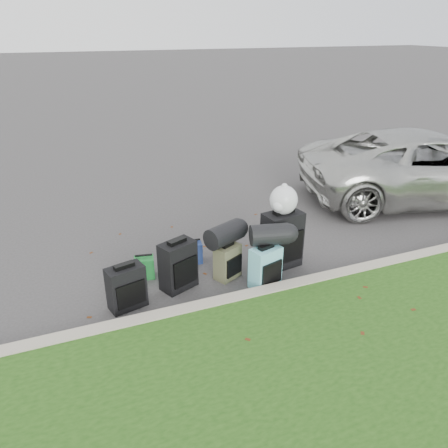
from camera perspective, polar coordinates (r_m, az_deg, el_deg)
name	(u,v)px	position (r m, az deg, el deg)	size (l,w,h in m)	color
ground	(235,262)	(6.40, 1.51, -5.03)	(120.00, 120.00, 0.00)	#383535
curb	(267,293)	(5.60, 5.64, -9.02)	(120.00, 0.18, 0.15)	#9E937F
suv	(428,166)	(9.40, 25.07, 6.87)	(2.23, 4.84, 1.35)	#B7B7B2
suitcase_small_black	(126,287)	(5.45, -12.63, -8.09)	(0.44, 0.24, 0.55)	black
suitcase_large_black_left	(178,265)	(5.70, -6.02, -5.41)	(0.45, 0.27, 0.65)	black
suitcase_olive	(227,262)	(5.93, 0.46, -4.95)	(0.35, 0.22, 0.48)	#44452D
suitcase_teal	(265,267)	(5.74, 5.41, -5.67)	(0.39, 0.23, 0.56)	#559DAD
suitcase_large_black_right	(282,240)	(6.20, 7.57, -2.05)	(0.54, 0.32, 0.81)	black
tote_green	(145,267)	(6.08, -10.34, -5.59)	(0.26, 0.21, 0.29)	#1A762D
tote_navy	(192,252)	(6.37, -4.26, -3.70)	(0.29, 0.23, 0.31)	navy
duffel_left	(225,234)	(5.81, 0.13, -1.34)	(0.29, 0.29, 0.54)	black
duffel_right	(270,235)	(5.65, 6.00, -1.38)	(0.28, 0.28, 0.50)	black
trash_bag	(284,200)	(5.97, 7.80, 3.13)	(0.39, 0.39, 0.39)	silver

